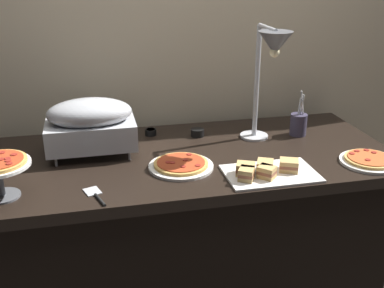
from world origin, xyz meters
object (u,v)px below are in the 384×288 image
at_px(utensil_holder, 298,124).
at_px(serving_spatula, 96,195).
at_px(heat_lamp, 271,56).
at_px(sauce_cup_near, 151,132).
at_px(pizza_plate_center, 181,165).
at_px(sauce_cup_far, 197,132).
at_px(sandwich_platter, 267,171).
at_px(pizza_plate_front, 369,160).
at_px(chafing_dish, 90,124).

xyz_separation_m(utensil_holder, serving_spatula, (-1.03, -0.44, -0.06)).
bearing_deg(heat_lamp, utensil_holder, 30.87).
xyz_separation_m(heat_lamp, sauce_cup_near, (-0.51, 0.30, -0.42)).
xyz_separation_m(pizza_plate_center, utensil_holder, (0.66, 0.26, 0.05)).
bearing_deg(sauce_cup_far, heat_lamp, -40.13).
height_order(heat_lamp, sandwich_platter, heat_lamp).
bearing_deg(sandwich_platter, pizza_plate_front, 2.74).
relative_size(pizza_plate_front, sauce_cup_near, 4.41).
distance_m(pizza_plate_center, sauce_cup_far, 0.39).
xyz_separation_m(sauce_cup_near, sauce_cup_far, (0.23, -0.07, 0.00)).
bearing_deg(pizza_plate_front, sauce_cup_near, 148.01).
height_order(sandwich_platter, sauce_cup_near, sandwich_platter).
xyz_separation_m(heat_lamp, pizza_plate_front, (0.39, -0.26, -0.43)).
bearing_deg(sauce_cup_far, sauce_cup_near, 163.64).
bearing_deg(sauce_cup_far, pizza_plate_front, -36.47).
distance_m(heat_lamp, sandwich_platter, 0.52).
relative_size(heat_lamp, serving_spatula, 3.28).
distance_m(sandwich_platter, utensil_holder, 0.54).
bearing_deg(pizza_plate_center, heat_lamp, 16.12).
distance_m(heat_lamp, utensil_holder, 0.47).
relative_size(chafing_dish, pizza_plate_center, 1.41).
relative_size(pizza_plate_front, sauce_cup_far, 3.82).
bearing_deg(chafing_dish, pizza_plate_front, -17.37).
bearing_deg(pizza_plate_center, utensil_holder, 21.59).
bearing_deg(sauce_cup_far, pizza_plate_center, -113.82).
bearing_deg(serving_spatula, chafing_dish, 89.91).
height_order(chafing_dish, utensil_holder, chafing_dish).
bearing_deg(chafing_dish, serving_spatula, -90.09).
xyz_separation_m(sauce_cup_far, serving_spatula, (-0.53, -0.54, -0.02)).
xyz_separation_m(heat_lamp, sauce_cup_far, (-0.28, 0.23, -0.42)).
bearing_deg(sandwich_platter, heat_lamp, 69.99).
height_order(chafing_dish, pizza_plate_front, chafing_dish).
bearing_deg(sauce_cup_near, sauce_cup_far, -16.36).
height_order(pizza_plate_front, utensil_holder, utensil_holder).
bearing_deg(chafing_dish, sauce_cup_far, 12.79).
distance_m(utensil_holder, serving_spatula, 1.12).
xyz_separation_m(pizza_plate_front, utensil_holder, (-0.16, 0.40, 0.05)).
xyz_separation_m(pizza_plate_center, sauce_cup_near, (-0.07, 0.43, 0.00)).
relative_size(chafing_dish, sandwich_platter, 1.04).
height_order(heat_lamp, utensil_holder, heat_lamp).
xyz_separation_m(chafing_dish, pizza_plate_center, (0.37, -0.24, -0.14)).
bearing_deg(utensil_holder, serving_spatula, -156.72).
distance_m(sauce_cup_far, serving_spatula, 0.75).
bearing_deg(utensil_holder, sauce_cup_far, 169.32).
relative_size(chafing_dish, pizza_plate_front, 1.54).
xyz_separation_m(pizza_plate_front, pizza_plate_center, (-0.82, 0.13, 0.00)).
xyz_separation_m(sauce_cup_near, utensil_holder, (0.74, -0.16, 0.04)).
relative_size(chafing_dish, utensil_holder, 1.72).
bearing_deg(serving_spatula, sandwich_platter, 1.98).
xyz_separation_m(sandwich_platter, sauce_cup_far, (-0.17, 0.51, -0.00)).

